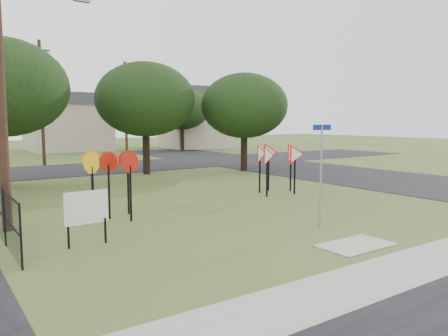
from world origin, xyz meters
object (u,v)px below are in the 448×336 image
at_px(street_name_sign, 321,169).
at_px(stop_sign_cluster, 110,168).
at_px(yield_sign_cluster, 276,156).
at_px(info_board, 87,209).

xyz_separation_m(street_name_sign, stop_sign_cluster, (-4.87, 4.83, -0.10)).
relative_size(yield_sign_cluster, info_board, 2.00).
relative_size(street_name_sign, yield_sign_cluster, 1.09).
xyz_separation_m(yield_sign_cluster, info_board, (-9.67, -3.52, -0.71)).
relative_size(street_name_sign, info_board, 2.17).
bearing_deg(info_board, street_name_sign, -17.55).
bearing_deg(street_name_sign, info_board, 162.45).
bearing_deg(stop_sign_cluster, info_board, -121.07).
bearing_deg(street_name_sign, yield_sign_cluster, 60.68).
bearing_deg(yield_sign_cluster, stop_sign_cluster, -174.57).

